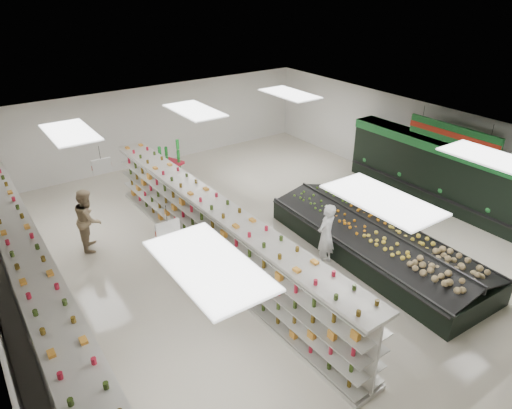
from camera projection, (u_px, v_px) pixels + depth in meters
floor at (265, 245)px, 13.54m from camera, size 16.00×16.00×0.00m
ceiling at (266, 143)px, 12.08m from camera, size 14.00×16.00×0.02m
wall_back at (151, 126)px, 18.65m from camera, size 14.00×0.02×3.20m
wall_right at (423, 148)px, 16.36m from camera, size 0.02×16.00×3.20m
produce_wall_case at (450, 173)px, 15.20m from camera, size 0.93×8.00×2.20m
aisle_sign_near at (168, 230)px, 8.90m from camera, size 0.52×0.06×0.75m
aisle_sign_far at (102, 166)px, 11.82m from camera, size 0.52×0.06×0.75m
hortifruti_banner at (453, 134)px, 14.41m from camera, size 0.12×3.20×0.95m
gondola_left at (34, 286)px, 10.31m from camera, size 0.85×11.32×1.96m
gondola_center at (216, 237)px, 12.24m from camera, size 1.11×11.11×1.92m
produce_island at (375, 241)px, 12.87m from camera, size 2.69×6.81×1.00m
soda_endcap at (165, 167)px, 16.83m from camera, size 1.50×1.27×1.63m
shopper_main at (326, 235)px, 12.28m from camera, size 0.76×0.60×1.83m
shopper_background at (88, 219)px, 13.06m from camera, size 0.83×1.04×1.85m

